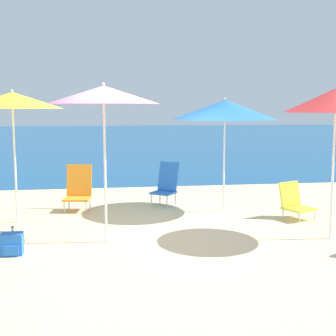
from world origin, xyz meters
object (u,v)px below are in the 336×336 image
beach_umbrella_pink (104,95)px  beach_umbrella_yellow (12,100)px  beach_umbrella_red (336,100)px  beach_chair_orange (78,188)px  beach_umbrella_blue (225,110)px  beach_chair_blue (166,184)px  backpack_blue (12,244)px  beach_chair_yellow (295,202)px  water_bottle (13,237)px

beach_umbrella_pink → beach_umbrella_yellow: 2.09m
beach_umbrella_red → beach_chair_orange: (-3.89, 2.64, -1.67)m
beach_umbrella_blue → beach_chair_blue: bearing=144.5°
beach_umbrella_red → beach_chair_blue: size_ratio=2.63×
beach_umbrella_pink → backpack_blue: beach_umbrella_pink is taller
beach_umbrella_pink → beach_chair_blue: 3.30m
beach_chair_blue → beach_chair_orange: size_ratio=1.00×
beach_umbrella_pink → beach_chair_yellow: beach_umbrella_pink is taller
beach_chair_yellow → water_bottle: size_ratio=2.57×
backpack_blue → water_bottle: 0.54m
beach_umbrella_red → beach_umbrella_blue: size_ratio=1.07×
beach_chair_yellow → backpack_blue: 4.88m
beach_chair_yellow → backpack_blue: (-4.66, -1.44, -0.16)m
beach_chair_orange → backpack_blue: 2.88m
beach_chair_blue → beach_chair_yellow: beach_chair_blue is taller
water_bottle → beach_chair_orange: bearing=68.9°
beach_umbrella_red → beach_chair_orange: size_ratio=2.64×
beach_umbrella_pink → beach_chair_orange: bearing=102.2°
beach_umbrella_blue → beach_umbrella_yellow: bearing=-174.6°
beach_umbrella_blue → beach_chair_yellow: bearing=-35.2°
beach_umbrella_pink → beach_chair_orange: size_ratio=2.67×
beach_chair_blue → water_bottle: (-2.62, -2.41, -0.34)m
beach_umbrella_blue → beach_umbrella_yellow: (-3.79, -0.36, 0.16)m
beach_umbrella_pink → beach_umbrella_yellow: (-1.52, 1.43, -0.06)m
beach_chair_orange → water_bottle: (-0.86, -2.22, -0.32)m
beach_umbrella_blue → water_bottle: size_ratio=8.38×
beach_umbrella_red → water_bottle: bearing=174.9°
water_bottle → beach_umbrella_pink: bearing=-4.4°
beach_chair_orange → beach_chair_blue: bearing=15.1°
beach_umbrella_yellow → water_bottle: bearing=-83.2°
beach_umbrella_blue → beach_umbrella_red: bearing=-62.3°
beach_chair_orange → backpack_blue: bearing=-96.7°
beach_chair_blue → beach_chair_orange: beach_chair_blue is taller
beach_umbrella_blue → beach_chair_yellow: (1.10, -0.78, -1.64)m
beach_umbrella_red → beach_chair_yellow: (-0.00, 1.33, -1.78)m
beach_chair_yellow → beach_chair_orange: bearing=136.7°
beach_umbrella_pink → water_bottle: size_ratio=9.03×
beach_chair_orange → water_bottle: 2.40m
beach_chair_yellow → beach_chair_orange: (-3.88, 1.31, 0.11)m
backpack_blue → water_bottle: size_ratio=1.17×
beach_umbrella_red → beach_chair_blue: beach_umbrella_red is taller
beach_chair_blue → beach_umbrella_pink: bearing=-79.2°
backpack_blue → water_bottle: (-0.08, 0.54, -0.05)m
beach_umbrella_blue → backpack_blue: size_ratio=7.19×
beach_umbrella_yellow → beach_chair_blue: bearing=21.3°
beach_chair_blue → beach_chair_yellow: size_ratio=1.32×
beach_chair_blue → beach_chair_orange: (-1.76, -0.19, -0.03)m
beach_chair_blue → beach_umbrella_yellow: bearing=-121.3°
beach_umbrella_blue → beach_chair_orange: bearing=169.1°
beach_chair_orange → beach_umbrella_pink: bearing=-68.8°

